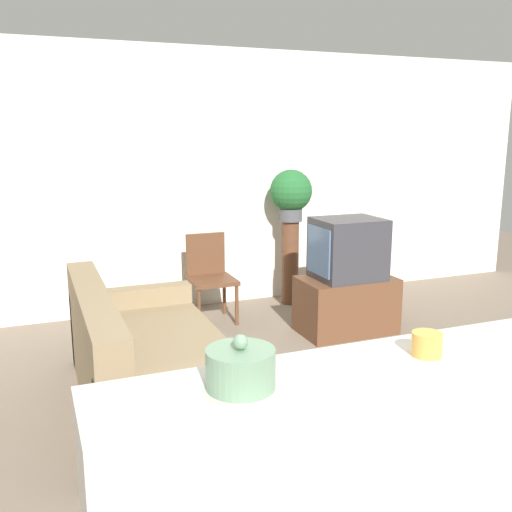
{
  "coord_description": "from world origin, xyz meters",
  "views": [
    {
      "loc": [
        -1.31,
        -2.38,
        1.86
      ],
      "look_at": [
        0.39,
        1.89,
        0.85
      ],
      "focal_mm": 40.0,
      "sensor_mm": 36.0,
      "label": 1
    }
  ],
  "objects_px": {
    "potted_plant": "(291,193)",
    "decorative_bowl": "(241,368)",
    "wooden_chair": "(209,273)",
    "television": "(347,249)",
    "couch": "(148,364)"
  },
  "relations": [
    {
      "from": "television",
      "to": "potted_plant",
      "type": "bearing_deg",
      "value": 94.97
    },
    {
      "from": "potted_plant",
      "to": "decorative_bowl",
      "type": "relative_size",
      "value": 2.32
    },
    {
      "from": "wooden_chair",
      "to": "potted_plant",
      "type": "distance_m",
      "value": 1.25
    },
    {
      "from": "couch",
      "to": "wooden_chair",
      "type": "relative_size",
      "value": 2.2
    },
    {
      "from": "television",
      "to": "wooden_chair",
      "type": "height_order",
      "value": "television"
    },
    {
      "from": "couch",
      "to": "television",
      "type": "xyz_separation_m",
      "value": [
        2.01,
        0.77,
        0.51
      ]
    },
    {
      "from": "couch",
      "to": "decorative_bowl",
      "type": "bearing_deg",
      "value": -91.45
    },
    {
      "from": "wooden_chair",
      "to": "decorative_bowl",
      "type": "relative_size",
      "value": 3.63
    },
    {
      "from": "television",
      "to": "potted_plant",
      "type": "xyz_separation_m",
      "value": [
        -0.09,
        1.04,
        0.41
      ]
    },
    {
      "from": "potted_plant",
      "to": "decorative_bowl",
      "type": "distance_m",
      "value": 4.29
    },
    {
      "from": "potted_plant",
      "to": "wooden_chair",
      "type": "bearing_deg",
      "value": -167.44
    },
    {
      "from": "potted_plant",
      "to": "television",
      "type": "bearing_deg",
      "value": -85.03
    },
    {
      "from": "wooden_chair",
      "to": "decorative_bowl",
      "type": "xyz_separation_m",
      "value": [
        -0.99,
        -3.59,
        0.6
      ]
    },
    {
      "from": "couch",
      "to": "decorative_bowl",
      "type": "relative_size",
      "value": 7.98
    },
    {
      "from": "decorative_bowl",
      "to": "television",
      "type": "bearing_deg",
      "value": 53.28
    }
  ]
}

